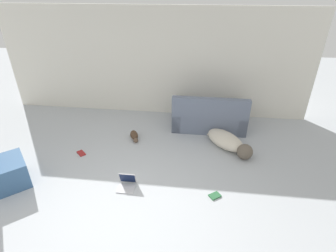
% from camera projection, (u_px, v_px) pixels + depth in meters
% --- Properties ---
extents(ground_plane, '(20.00, 20.00, 0.00)m').
position_uv_depth(ground_plane, '(117.00, 214.00, 3.94)').
color(ground_plane, '#ADB2B7').
extents(wall_back, '(7.59, 0.06, 2.62)m').
position_uv_depth(wall_back, '(154.00, 63.00, 6.39)').
color(wall_back, silver).
rests_on(wall_back, ground_plane).
extents(couch, '(1.68, 0.91, 0.88)m').
position_uv_depth(couch, '(209.00, 117.00, 6.14)').
color(couch, slate).
rests_on(couch, ground_plane).
extents(dog, '(1.05, 1.16, 0.31)m').
position_uv_depth(dog, '(228.00, 142.00, 5.43)').
color(dog, beige).
rests_on(dog, ground_plane).
extents(cat, '(0.29, 0.49, 0.15)m').
position_uv_depth(cat, '(134.00, 136.00, 5.79)').
color(cat, '#473323').
rests_on(cat, ground_plane).
extents(laptop_open, '(0.29, 0.29, 0.23)m').
position_uv_depth(laptop_open, '(127.00, 182.00, 4.44)').
color(laptop_open, '#B7B7BC').
rests_on(laptop_open, ground_plane).
extents(book_red, '(0.23, 0.22, 0.02)m').
position_uv_depth(book_red, '(81.00, 153.00, 5.31)').
color(book_red, maroon).
rests_on(book_red, ground_plane).
extents(book_green, '(0.22, 0.21, 0.02)m').
position_uv_depth(book_green, '(215.00, 196.00, 4.26)').
color(book_green, '#2D663D').
rests_on(book_green, ground_plane).
extents(side_chair, '(0.89, 0.89, 0.95)m').
position_uv_depth(side_chair, '(3.00, 170.00, 4.36)').
color(side_chair, '#385B84').
rests_on(side_chair, ground_plane).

